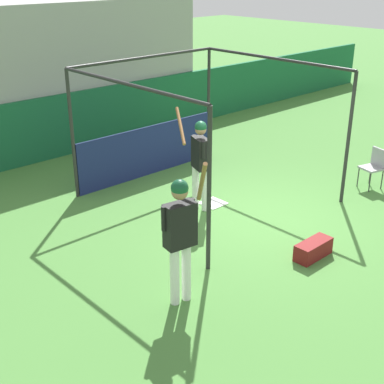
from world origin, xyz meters
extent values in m
plane|color=#477F38|center=(0.00, 0.00, 0.00)|extent=(60.00, 60.00, 0.00)
cube|color=#196038|center=(0.00, 5.65, 0.75)|extent=(24.00, 0.12, 1.51)
cube|color=#9E9E99|center=(0.00, 7.71, 1.78)|extent=(7.05, 4.00, 3.56)
cube|color=#195B33|center=(-1.65, 6.11, 1.56)|extent=(0.45, 0.40, 0.10)
cube|color=#195B33|center=(-1.65, 6.29, 1.79)|extent=(0.45, 0.06, 0.40)
cube|color=#195B33|center=(-1.10, 6.11, 1.56)|extent=(0.45, 0.40, 0.10)
cube|color=#195B33|center=(-1.10, 6.29, 1.79)|extent=(0.45, 0.06, 0.40)
cube|color=#195B33|center=(-0.55, 6.11, 1.56)|extent=(0.45, 0.40, 0.10)
cube|color=#195B33|center=(-0.55, 6.29, 1.79)|extent=(0.45, 0.06, 0.40)
cube|color=#195B33|center=(0.00, 6.11, 1.56)|extent=(0.45, 0.40, 0.10)
cube|color=#195B33|center=(0.00, 6.29, 1.79)|extent=(0.45, 0.06, 0.40)
cube|color=#195B33|center=(0.55, 6.11, 1.56)|extent=(0.45, 0.40, 0.10)
cube|color=#195B33|center=(0.55, 6.29, 1.79)|extent=(0.45, 0.06, 0.40)
cube|color=#195B33|center=(1.10, 6.11, 1.56)|extent=(0.45, 0.40, 0.10)
cube|color=#195B33|center=(1.10, 6.29, 1.79)|extent=(0.45, 0.06, 0.40)
cube|color=#195B33|center=(1.65, 6.11, 1.56)|extent=(0.45, 0.40, 0.10)
cube|color=#195B33|center=(1.65, 6.29, 1.79)|extent=(0.45, 0.06, 0.40)
cube|color=#195B33|center=(2.20, 6.11, 1.56)|extent=(0.45, 0.40, 0.10)
cube|color=#195B33|center=(2.20, 6.29, 1.79)|extent=(0.45, 0.06, 0.40)
cube|color=#195B33|center=(2.75, 6.11, 1.56)|extent=(0.45, 0.40, 0.10)
cube|color=#195B33|center=(2.75, 6.29, 1.79)|extent=(0.45, 0.06, 0.40)
cube|color=#195B33|center=(-1.65, 6.91, 1.96)|extent=(0.45, 0.40, 0.10)
cube|color=#195B33|center=(-1.10, 6.91, 1.96)|extent=(0.45, 0.40, 0.10)
cube|color=#195B33|center=(-1.10, 7.09, 2.19)|extent=(0.45, 0.06, 0.40)
cube|color=#195B33|center=(-0.55, 6.91, 1.96)|extent=(0.45, 0.40, 0.10)
cube|color=#195B33|center=(-0.55, 7.09, 2.19)|extent=(0.45, 0.06, 0.40)
cube|color=#195B33|center=(0.00, 6.91, 1.96)|extent=(0.45, 0.40, 0.10)
cube|color=#195B33|center=(0.00, 7.09, 2.19)|extent=(0.45, 0.06, 0.40)
cube|color=#195B33|center=(0.55, 6.91, 1.96)|extent=(0.45, 0.40, 0.10)
cube|color=#195B33|center=(0.55, 7.09, 2.19)|extent=(0.45, 0.06, 0.40)
cube|color=#195B33|center=(1.10, 6.91, 1.96)|extent=(0.45, 0.40, 0.10)
cube|color=#195B33|center=(1.10, 7.09, 2.19)|extent=(0.45, 0.06, 0.40)
cube|color=#195B33|center=(1.65, 6.91, 1.96)|extent=(0.45, 0.40, 0.10)
cube|color=#195B33|center=(1.65, 7.09, 2.19)|extent=(0.45, 0.06, 0.40)
cube|color=#195B33|center=(2.20, 6.91, 1.96)|extent=(0.45, 0.40, 0.10)
cube|color=#195B33|center=(2.20, 7.09, 2.19)|extent=(0.45, 0.06, 0.40)
cube|color=#195B33|center=(2.75, 6.91, 1.96)|extent=(0.45, 0.40, 0.10)
cube|color=#195B33|center=(2.75, 7.09, 2.19)|extent=(0.45, 0.06, 0.40)
cube|color=#195B33|center=(-1.10, 7.71, 2.36)|extent=(0.45, 0.40, 0.10)
cube|color=#195B33|center=(-1.10, 7.89, 2.59)|extent=(0.45, 0.06, 0.40)
cube|color=#195B33|center=(-0.55, 7.71, 2.36)|extent=(0.45, 0.40, 0.10)
cube|color=#195B33|center=(-0.55, 7.89, 2.59)|extent=(0.45, 0.06, 0.40)
cube|color=#195B33|center=(0.00, 7.71, 2.36)|extent=(0.45, 0.40, 0.10)
cube|color=#195B33|center=(0.00, 7.89, 2.59)|extent=(0.45, 0.06, 0.40)
cube|color=#195B33|center=(0.55, 7.71, 2.36)|extent=(0.45, 0.40, 0.10)
cube|color=#195B33|center=(0.55, 7.89, 2.59)|extent=(0.45, 0.06, 0.40)
cube|color=#195B33|center=(1.10, 7.71, 2.36)|extent=(0.45, 0.40, 0.10)
cube|color=#195B33|center=(1.10, 7.89, 2.59)|extent=(0.45, 0.06, 0.40)
cube|color=#195B33|center=(1.65, 7.71, 2.36)|extent=(0.45, 0.40, 0.10)
cube|color=#195B33|center=(1.65, 7.89, 2.59)|extent=(0.45, 0.06, 0.40)
cube|color=#195B33|center=(2.20, 7.71, 2.36)|extent=(0.45, 0.40, 0.10)
cube|color=#195B33|center=(2.20, 7.89, 2.59)|extent=(0.45, 0.06, 0.40)
cube|color=#195B33|center=(2.75, 7.71, 2.36)|extent=(0.45, 0.40, 0.10)
cube|color=#195B33|center=(2.75, 7.89, 2.59)|extent=(0.45, 0.06, 0.40)
cube|color=#195B33|center=(-0.55, 8.51, 2.76)|extent=(0.45, 0.40, 0.10)
cube|color=#195B33|center=(-0.55, 8.69, 2.99)|extent=(0.45, 0.06, 0.40)
cube|color=#195B33|center=(0.00, 8.51, 2.76)|extent=(0.45, 0.40, 0.10)
cube|color=#195B33|center=(0.00, 8.69, 2.99)|extent=(0.45, 0.06, 0.40)
cube|color=#195B33|center=(0.55, 8.51, 2.76)|extent=(0.45, 0.40, 0.10)
cube|color=#195B33|center=(0.55, 8.69, 2.99)|extent=(0.45, 0.06, 0.40)
cube|color=#195B33|center=(1.10, 8.51, 2.76)|extent=(0.45, 0.40, 0.10)
cube|color=#195B33|center=(1.10, 8.69, 2.99)|extent=(0.45, 0.06, 0.40)
cube|color=#195B33|center=(1.65, 8.51, 2.76)|extent=(0.45, 0.40, 0.10)
cube|color=#195B33|center=(1.65, 8.69, 2.99)|extent=(0.45, 0.06, 0.40)
cube|color=#195B33|center=(2.20, 8.51, 2.76)|extent=(0.45, 0.40, 0.10)
cube|color=#195B33|center=(2.20, 8.69, 2.99)|extent=(0.45, 0.06, 0.40)
cube|color=#195B33|center=(2.75, 8.51, 2.76)|extent=(0.45, 0.40, 0.10)
cube|color=#195B33|center=(2.75, 8.69, 2.99)|extent=(0.45, 0.06, 0.40)
cube|color=#195B33|center=(0.00, 9.31, 3.16)|extent=(0.45, 0.40, 0.10)
cube|color=#195B33|center=(0.00, 9.49, 3.39)|extent=(0.45, 0.06, 0.40)
cube|color=#195B33|center=(0.55, 9.31, 3.16)|extent=(0.45, 0.40, 0.10)
cube|color=#195B33|center=(0.55, 9.49, 3.39)|extent=(0.45, 0.06, 0.40)
cube|color=#195B33|center=(1.10, 9.31, 3.16)|extent=(0.45, 0.40, 0.10)
cube|color=#195B33|center=(1.10, 9.49, 3.39)|extent=(0.45, 0.06, 0.40)
cube|color=#195B33|center=(1.65, 9.31, 3.16)|extent=(0.45, 0.40, 0.10)
cube|color=#195B33|center=(2.20, 9.31, 3.16)|extent=(0.45, 0.40, 0.10)
cube|color=#195B33|center=(2.75, 9.31, 3.16)|extent=(0.45, 0.40, 0.10)
cylinder|color=#282828|center=(-2.00, -0.59, 1.29)|extent=(0.07, 0.07, 2.59)
cylinder|color=#282828|center=(1.71, -0.59, 1.29)|extent=(0.07, 0.07, 2.59)
cylinder|color=#282828|center=(-2.00, 3.21, 1.29)|extent=(0.07, 0.07, 2.59)
cylinder|color=#282828|center=(1.71, 3.21, 1.29)|extent=(0.07, 0.07, 2.59)
cylinder|color=#282828|center=(-2.00, 1.31, 2.59)|extent=(0.06, 3.80, 0.06)
cylinder|color=#282828|center=(1.71, 1.31, 2.59)|extent=(0.06, 3.80, 0.06)
cylinder|color=#282828|center=(-0.15, 3.21, 2.59)|extent=(3.72, 0.06, 0.06)
cube|color=navy|center=(-0.15, 3.19, 0.56)|extent=(3.65, 0.03, 1.11)
cube|color=white|center=(-0.23, 1.08, 0.01)|extent=(0.44, 0.44, 0.02)
cylinder|color=white|center=(-0.56, 0.97, 0.42)|extent=(0.17, 0.17, 0.84)
cylinder|color=white|center=(-0.60, 1.19, 0.42)|extent=(0.17, 0.17, 0.84)
cube|color=black|center=(-0.58, 1.08, 1.13)|extent=(0.35, 0.47, 0.59)
sphere|color=#A37556|center=(-0.58, 1.08, 1.59)|extent=(0.21, 0.21, 0.21)
sphere|color=#144C2D|center=(-0.58, 1.08, 1.64)|extent=(0.22, 0.22, 0.22)
cylinder|color=black|center=(-0.70, 0.89, 1.27)|extent=(0.09, 0.09, 0.33)
cylinder|color=black|center=(-0.54, 1.30, 1.27)|extent=(0.09, 0.09, 0.33)
cylinder|color=brown|center=(-0.77, 1.42, 1.63)|extent=(0.43, 0.67, 0.54)
sphere|color=brown|center=(-0.47, 1.24, 1.38)|extent=(0.08, 0.08, 0.08)
cylinder|color=white|center=(-3.00, -0.94, 0.44)|extent=(0.15, 0.15, 0.88)
cylinder|color=white|center=(-2.81, -0.97, 0.44)|extent=(0.15, 0.15, 0.88)
cube|color=black|center=(-2.90, -0.96, 1.19)|extent=(0.45, 0.28, 0.63)
sphere|color=#A37556|center=(-2.90, -0.96, 1.68)|extent=(0.22, 0.22, 0.22)
sphere|color=#144C2D|center=(-2.90, -0.96, 1.73)|extent=(0.23, 0.23, 0.23)
cylinder|color=black|center=(-3.12, -0.88, 1.34)|extent=(0.08, 0.08, 0.34)
cylinder|color=black|center=(-2.67, -0.95, 1.34)|extent=(0.08, 0.08, 0.34)
cylinder|color=brown|center=(-2.56, -1.01, 1.73)|extent=(0.35, 0.47, 0.72)
sphere|color=brown|center=(-2.76, -0.88, 1.39)|extent=(0.08, 0.08, 0.08)
cube|color=#99999E|center=(2.77, -0.58, 0.44)|extent=(0.49, 0.49, 0.04)
cube|color=#99999E|center=(2.95, -0.63, 0.64)|extent=(0.15, 0.40, 0.40)
cylinder|color=#333333|center=(2.56, -0.70, 0.22)|extent=(0.02, 0.02, 0.44)
cylinder|color=#333333|center=(2.66, -0.38, 0.22)|extent=(0.02, 0.02, 0.44)
cylinder|color=#333333|center=(2.89, -0.79, 0.22)|extent=(0.02, 0.02, 0.44)
cylinder|color=#333333|center=(2.98, -0.47, 0.22)|extent=(0.02, 0.02, 0.44)
cube|color=maroon|center=(-0.52, -1.50, 0.14)|extent=(0.70, 0.28, 0.28)
camera|label=1|loc=(-7.08, -5.70, 4.39)|focal=50.00mm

